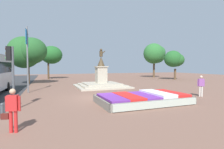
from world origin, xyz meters
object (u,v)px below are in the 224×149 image
Objects in this scene: flower_planter at (144,99)px; kerb_bollard_south at (2,111)px; banner_pole at (27,56)px; kerb_bollard_mid_a at (13,98)px; statue_monument at (101,82)px; pedestrian_with_handbag at (12,108)px; pedestrian_near_planter at (201,84)px; traffic_light_near_crossing at (11,66)px.

flower_planter is 7.75× the size of kerb_bollard_south.
banner_pole is 9.41m from kerb_bollard_south.
kerb_bollard_mid_a reaches higher than flower_planter.
statue_monument reaches higher than kerb_bollard_south.
kerb_bollard_mid_a is (-0.00, 2.86, 0.09)m from kerb_bollard_south.
flower_planter is 1.03× the size of statue_monument.
pedestrian_with_handbag is 13.63m from pedestrian_near_planter.
kerb_bollard_mid_a is at bearing 174.24° from pedestrian_near_planter.
flower_planter is 5.79m from pedestrian_near_planter.
traffic_light_near_crossing is 4.59× the size of kerb_bollard_south.
banner_pole is 11.18m from pedestrian_with_handbag.
kerb_bollard_south is at bearing -173.42° from flower_planter.
pedestrian_near_planter is at bearing 5.95° from kerb_bollard_south.
flower_planter is at bearing -13.08° from kerb_bollard_mid_a.
pedestrian_near_planter is 2.20× the size of kerb_bollard_south.
banner_pole is 6.74m from kerb_bollard_mid_a.
flower_planter is 11.66m from banner_pole.
banner_pole is 6.47× the size of kerb_bollard_mid_a.
pedestrian_near_planter is at bearing 5.04° from flower_planter.
banner_pole is at bearing -166.30° from statue_monument.
pedestrian_with_handbag is at bearing -87.63° from banner_pole.
statue_monument is at bearing 44.19° from kerb_bollard_mid_a.
pedestrian_with_handbag is 0.97× the size of pedestrian_near_planter.
flower_planter is at bearing 21.49° from pedestrian_with_handbag.
banner_pole is at bearing 92.37° from pedestrian_with_handbag.
statue_monument is at bearing 121.74° from pedestrian_near_planter.
banner_pole reaches higher than pedestrian_with_handbag.
pedestrian_near_planter is 14.03m from kerb_bollard_mid_a.
kerb_bollard_south is (-13.94, -1.45, -0.59)m from pedestrian_near_planter.
kerb_bollard_mid_a reaches higher than kerb_bollard_south.
statue_monument is at bearing 13.70° from banner_pole.
traffic_light_near_crossing is 0.58× the size of banner_pole.
traffic_light_near_crossing reaches higher than kerb_bollard_mid_a.
flower_planter is at bearing -45.08° from banner_pole.
traffic_light_near_crossing is 3.77× the size of kerb_bollard_mid_a.
flower_planter is 3.66× the size of pedestrian_with_handbag.
kerb_bollard_south is (-0.76, 1.99, -0.53)m from pedestrian_with_handbag.
kerb_bollard_mid_a is (-0.10, 1.00, -2.05)m from traffic_light_near_crossing.
traffic_light_near_crossing is at bearing -132.06° from statue_monument.
statue_monument is 1.64× the size of traffic_light_near_crossing.
flower_planter is 6.37× the size of kerb_bollard_mid_a.
traffic_light_near_crossing is 2.16× the size of pedestrian_with_handbag.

